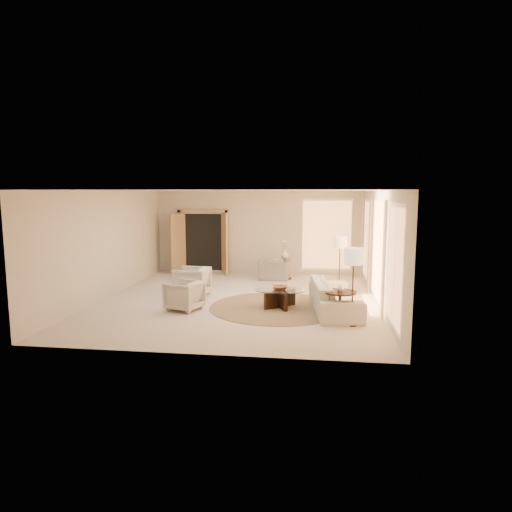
# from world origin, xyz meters

# --- Properties ---
(room) EXTENTS (7.04, 8.04, 2.83)m
(room) POSITION_xyz_m (0.00, 0.00, 1.40)
(room) COLOR beige
(room) RESTS_ON ground
(windows_right) EXTENTS (0.10, 6.40, 2.40)m
(windows_right) POSITION_xyz_m (3.45, 0.10, 1.35)
(windows_right) COLOR #FFB166
(windows_right) RESTS_ON room
(window_back_corner) EXTENTS (1.70, 0.10, 2.40)m
(window_back_corner) POSITION_xyz_m (2.30, 3.95, 1.35)
(window_back_corner) COLOR #FFB166
(window_back_corner) RESTS_ON room
(curtains_right) EXTENTS (0.06, 5.20, 2.60)m
(curtains_right) POSITION_xyz_m (3.40, 1.00, 1.30)
(curtains_right) COLOR #C4B886
(curtains_right) RESTS_ON room
(french_doors) EXTENTS (1.95, 0.66, 2.16)m
(french_doors) POSITION_xyz_m (-1.90, 3.82, 1.07)
(french_doors) COLOR tan
(french_doors) RESTS_ON room
(area_rug) EXTENTS (4.00, 4.00, 0.01)m
(area_rug) POSITION_xyz_m (1.03, -0.62, 0.01)
(area_rug) COLOR #483623
(area_rug) RESTS_ON room
(sofa) EXTENTS (1.23, 2.55, 0.72)m
(sofa) POSITION_xyz_m (2.41, -0.84, 0.36)
(sofa) COLOR beige
(sofa) RESTS_ON room
(armchair_left) EXTENTS (0.83, 0.88, 0.86)m
(armchair_left) POSITION_xyz_m (-1.31, 0.28, 0.43)
(armchair_left) COLOR beige
(armchair_left) RESTS_ON room
(armchair_right) EXTENTS (0.89, 0.92, 0.76)m
(armchair_right) POSITION_xyz_m (-1.10, -1.13, 0.38)
(armchair_right) COLOR beige
(armchair_right) RESTS_ON room
(accent_chair) EXTENTS (1.00, 0.69, 0.84)m
(accent_chair) POSITION_xyz_m (0.65, 2.91, 0.42)
(accent_chair) COLOR gray
(accent_chair) RESTS_ON room
(coffee_table) EXTENTS (1.44, 1.44, 0.44)m
(coffee_table) POSITION_xyz_m (1.12, -0.63, 0.28)
(coffee_table) COLOR black
(coffee_table) RESTS_ON room
(end_table) EXTENTS (0.71, 0.71, 0.67)m
(end_table) POSITION_xyz_m (2.48, -1.66, 0.46)
(end_table) COLOR black
(end_table) RESTS_ON room
(side_table) EXTENTS (0.58, 0.58, 0.67)m
(side_table) POSITION_xyz_m (0.97, 3.06, 0.41)
(side_table) COLOR black
(side_table) RESTS_ON room
(floor_lamp_near) EXTENTS (0.38, 0.38, 1.57)m
(floor_lamp_near) POSITION_xyz_m (2.61, 1.28, 1.33)
(floor_lamp_near) COLOR black
(floor_lamp_near) RESTS_ON room
(floor_lamp_far) EXTENTS (0.39, 0.39, 1.63)m
(floor_lamp_far) POSITION_xyz_m (2.72, -1.90, 1.38)
(floor_lamp_far) COLOR black
(floor_lamp_far) RESTS_ON room
(bowl) EXTENTS (0.47, 0.47, 0.09)m
(bowl) POSITION_xyz_m (1.12, -0.63, 0.49)
(bowl) COLOR brown
(bowl) RESTS_ON coffee_table
(end_vase) EXTENTS (0.17, 0.17, 0.16)m
(end_vase) POSITION_xyz_m (2.48, -1.66, 0.74)
(end_vase) COLOR silver
(end_vase) RESTS_ON end_table
(side_vase) EXTENTS (0.31, 0.31, 0.27)m
(side_vase) POSITION_xyz_m (0.97, 3.06, 0.80)
(side_vase) COLOR silver
(side_vase) RESTS_ON side_table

